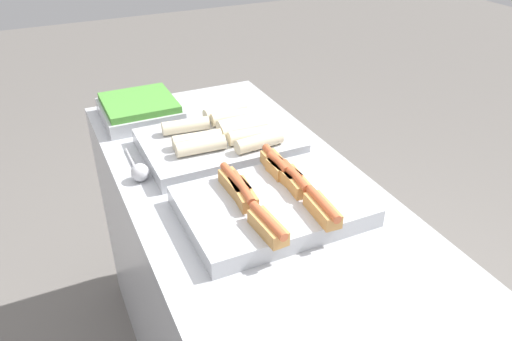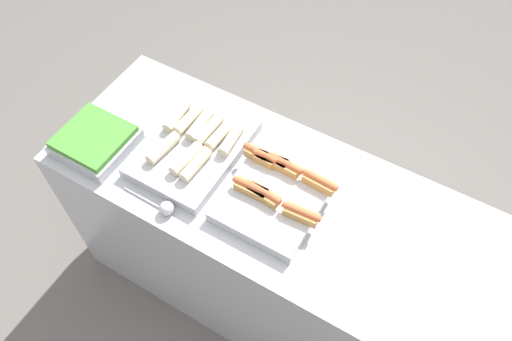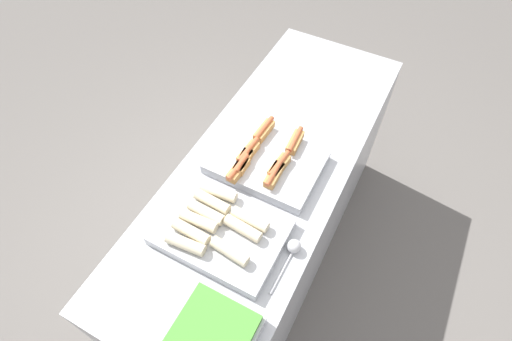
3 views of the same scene
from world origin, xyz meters
name	(u,v)px [view 1 (image 1 of 3)]	position (x,y,z in m)	size (l,w,h in m)	color
counter	(274,340)	(0.00, 0.00, 0.46)	(1.89, 0.69, 0.93)	#B7BABF
tray_hotdogs	(272,203)	(-0.03, 0.00, 0.96)	(0.40, 0.47, 0.10)	#B7BABF
tray_wraps	(221,140)	(-0.42, 0.01, 0.97)	(0.35, 0.48, 0.09)	#B7BABF
tray_side_front	(140,109)	(-0.77, -0.17, 0.96)	(0.28, 0.27, 0.07)	#B7BABF
serving_spoon_near	(139,171)	(-0.36, -0.28, 0.95)	(0.23, 0.05, 0.05)	silver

